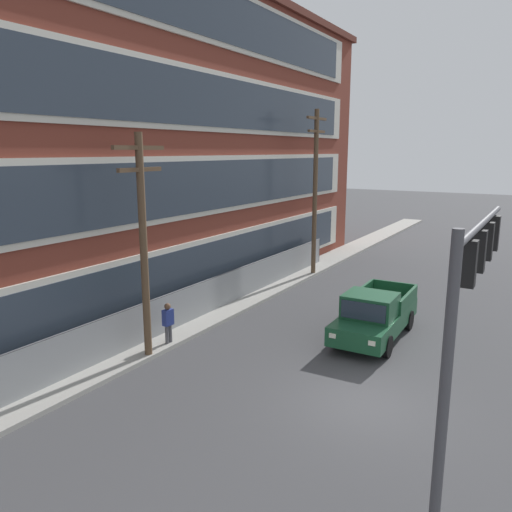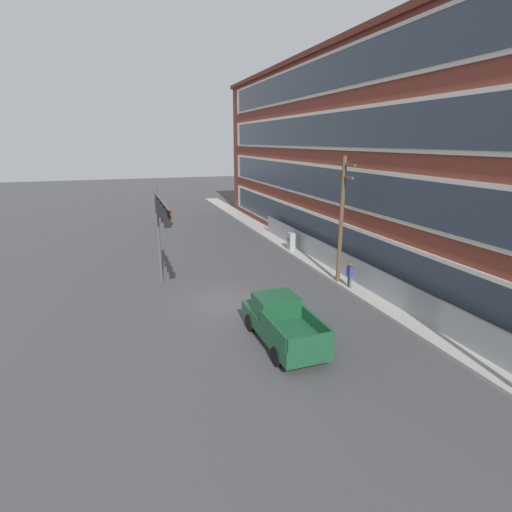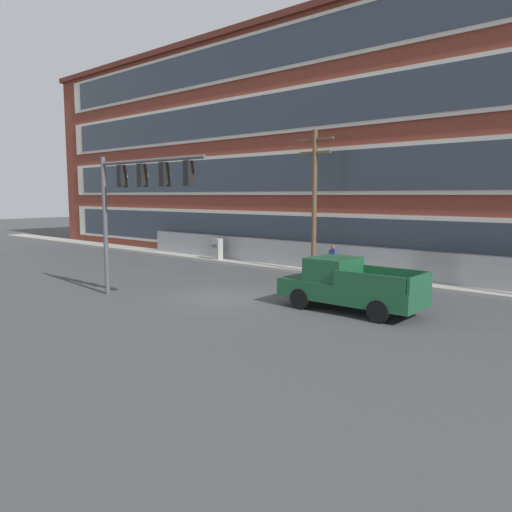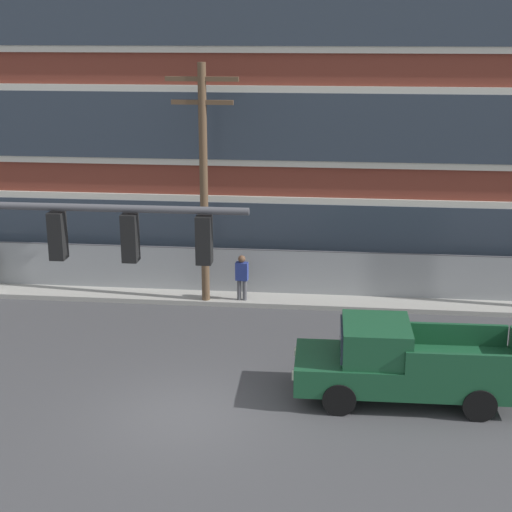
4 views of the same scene
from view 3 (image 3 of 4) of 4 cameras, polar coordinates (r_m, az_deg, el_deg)
The scene contains 9 objects.
ground_plane at distance 21.31m, azimuth -3.67°, elevation -4.78°, with size 160.00×160.00×0.00m, color #424244.
sidewalk_building_side at distance 27.73m, azimuth 8.62°, elevation -1.94°, with size 80.00×1.87×0.16m, color #9E9B93.
brick_mill_building at distance 35.32m, azimuth 9.73°, elevation 12.04°, with size 53.30×12.36×15.02m.
chain_link_fence at distance 27.65m, azimuth 9.33°, elevation -0.35°, with size 31.86×0.06×1.68m.
traffic_signal_mast at distance 20.74m, azimuth -13.69°, elevation 7.18°, with size 6.46×0.43×5.96m.
pickup_truck_dark_green at distance 19.06m, azimuth 10.42°, elevation -3.40°, with size 5.50×2.18×1.97m.
utility_pole_near_corner at distance 27.20m, azimuth 6.69°, elevation 6.86°, with size 2.27×0.26×7.78m.
electrical_cabinet at distance 32.59m, azimuth -4.47°, elevation 0.67°, with size 0.66×0.46×1.54m.
pedestrian_near_cabinet at distance 26.83m, azimuth 8.78°, elevation -0.31°, with size 0.42×0.28×1.69m.
Camera 3 is at (14.77, -14.73, 4.33)m, focal length 35.00 mm.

